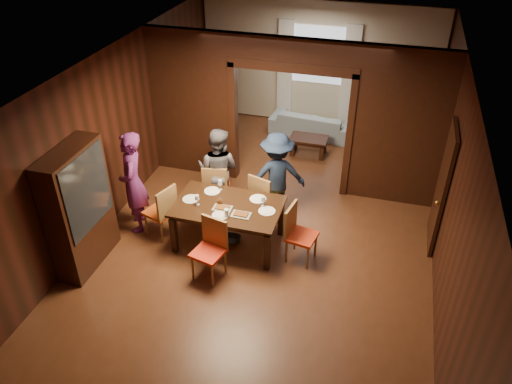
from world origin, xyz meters
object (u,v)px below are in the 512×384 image
(person_grey, at_px, (218,170))
(chair_far_r, at_px, (266,197))
(dining_table, at_px, (229,224))
(chair_near, at_px, (208,251))
(sofa, at_px, (312,123))
(coffee_table, at_px, (308,146))
(chair_right, at_px, (302,235))
(hutch, at_px, (79,209))
(person_navy, at_px, (277,175))
(chair_far_l, at_px, (217,186))
(person_purple, at_px, (133,183))
(chair_left, at_px, (160,210))

(person_grey, distance_m, chair_far_r, 0.96)
(person_grey, xyz_separation_m, chair_far_r, (0.90, -0.13, -0.31))
(dining_table, height_order, chair_near, chair_near)
(sofa, height_order, chair_near, chair_near)
(coffee_table, bearing_deg, person_grey, -115.87)
(chair_right, xyz_separation_m, chair_near, (-1.27, -0.77, 0.00))
(sofa, relative_size, hutch, 0.96)
(dining_table, bearing_deg, chair_far_r, 62.37)
(person_navy, height_order, chair_far_l, person_navy)
(dining_table, relative_size, hutch, 0.86)
(person_purple, distance_m, person_grey, 1.49)
(chair_far_l, bearing_deg, chair_left, 42.80)
(chair_right, bearing_deg, chair_left, 99.95)
(chair_far_l, height_order, chair_near, same)
(hutch, bearing_deg, person_purple, 71.63)
(person_grey, distance_m, chair_left, 1.26)
(sofa, relative_size, chair_right, 1.98)
(coffee_table, xyz_separation_m, chair_right, (0.54, -3.43, 0.28))
(coffee_table, bearing_deg, chair_near, -99.84)
(chair_right, relative_size, chair_near, 1.00)
(dining_table, height_order, chair_far_l, chair_far_l)
(person_navy, distance_m, hutch, 3.29)
(person_grey, bearing_deg, chair_near, 107.96)
(chair_right, height_order, chair_far_l, same)
(coffee_table, bearing_deg, hutch, -121.49)
(chair_right, height_order, chair_far_r, same)
(person_navy, height_order, sofa, person_navy)
(chair_left, distance_m, chair_far_r, 1.82)
(dining_table, distance_m, chair_far_l, 1.02)
(chair_far_l, height_order, hutch, hutch)
(chair_far_r, bearing_deg, hutch, 55.44)
(chair_right, xyz_separation_m, chair_far_l, (-1.75, 0.95, 0.00))
(chair_near, bearing_deg, hutch, -161.05)
(person_purple, relative_size, person_navy, 1.14)
(person_purple, relative_size, chair_left, 1.86)
(person_purple, bearing_deg, sofa, 127.69)
(hutch, bearing_deg, person_grey, 52.33)
(chair_far_l, distance_m, chair_near, 1.79)
(chair_left, height_order, hutch, hutch)
(person_navy, distance_m, dining_table, 1.26)
(dining_table, height_order, hutch, hutch)
(person_grey, distance_m, dining_table, 1.12)
(dining_table, xyz_separation_m, chair_far_l, (-0.51, 0.88, 0.10))
(coffee_table, distance_m, chair_far_r, 2.60)
(sofa, bearing_deg, hutch, 69.80)
(sofa, xyz_separation_m, chair_far_l, (-1.11, -3.44, 0.21))
(sofa, bearing_deg, coffee_table, 101.61)
(person_grey, height_order, chair_right, person_grey)
(person_purple, bearing_deg, person_grey, 103.59)
(person_navy, height_order, chair_right, person_navy)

